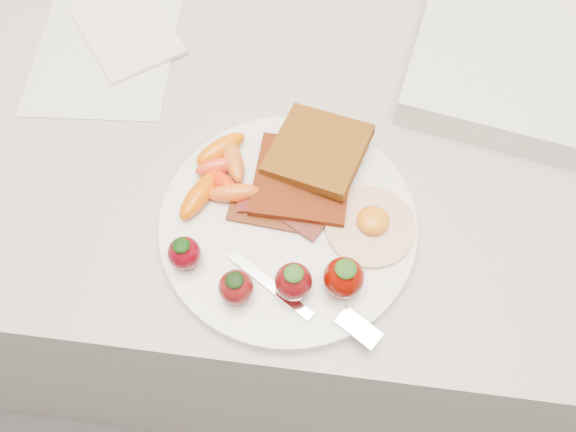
# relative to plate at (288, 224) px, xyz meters

# --- Properties ---
(counter) EXTENTS (2.00, 0.60, 0.90)m
(counter) POSITION_rel_plate_xyz_m (-0.00, 0.15, -0.46)
(counter) COLOR gray
(counter) RESTS_ON ground
(plate) EXTENTS (0.27, 0.27, 0.02)m
(plate) POSITION_rel_plate_xyz_m (0.00, 0.00, 0.00)
(plate) COLOR silver
(plate) RESTS_ON counter
(toast_lower) EXTENTS (0.10, 0.10, 0.01)m
(toast_lower) POSITION_rel_plate_xyz_m (0.01, 0.05, 0.02)
(toast_lower) COLOR #3E1506
(toast_lower) RESTS_ON plate
(toast_upper) EXTENTS (0.12, 0.12, 0.02)m
(toast_upper) POSITION_rel_plate_xyz_m (0.02, 0.08, 0.03)
(toast_upper) COLOR #503105
(toast_upper) RESTS_ON toast_lower
(fried_egg) EXTENTS (0.12, 0.12, 0.02)m
(fried_egg) POSITION_rel_plate_xyz_m (0.09, 0.00, 0.01)
(fried_egg) COLOR silver
(fried_egg) RESTS_ON plate
(bacon_strips) EXTENTS (0.10, 0.06, 0.01)m
(bacon_strips) POSITION_rel_plate_xyz_m (-0.01, 0.01, 0.01)
(bacon_strips) COLOR black
(bacon_strips) RESTS_ON plate
(baby_carrots) EXTENTS (0.09, 0.12, 0.02)m
(baby_carrots) POSITION_rel_plate_xyz_m (-0.08, 0.04, 0.02)
(baby_carrots) COLOR red
(baby_carrots) RESTS_ON plate
(strawberries) EXTENTS (0.19, 0.06, 0.05)m
(strawberries) POSITION_rel_plate_xyz_m (-0.00, -0.07, 0.03)
(strawberries) COLOR #5F020D
(strawberries) RESTS_ON plate
(fork) EXTENTS (0.16, 0.08, 0.00)m
(fork) POSITION_rel_plate_xyz_m (0.03, -0.09, 0.01)
(fork) COLOR silver
(fork) RESTS_ON plate
(paper_sheet) EXTENTS (0.19, 0.24, 0.00)m
(paper_sheet) POSITION_rel_plate_xyz_m (-0.26, 0.23, -0.01)
(paper_sheet) COLOR silver
(paper_sheet) RESTS_ON counter
(notepad) EXTENTS (0.17, 0.18, 0.01)m
(notepad) POSITION_rel_plate_xyz_m (-0.24, 0.25, -0.00)
(notepad) COLOR silver
(notepad) RESTS_ON paper_sheet
(appliance) EXTENTS (0.34, 0.29, 0.04)m
(appliance) POSITION_rel_plate_xyz_m (0.27, 0.24, 0.01)
(appliance) COLOR beige
(appliance) RESTS_ON counter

